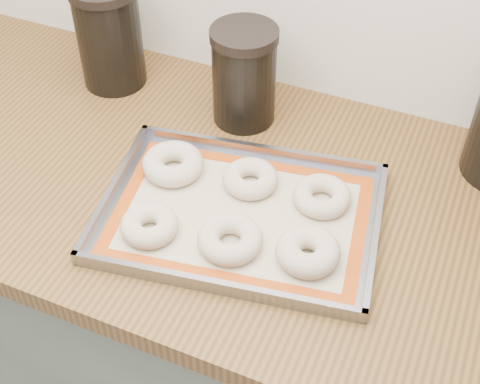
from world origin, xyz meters
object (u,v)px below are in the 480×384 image
at_px(bagel_front_left, 149,225).
at_px(bagel_back_right, 322,196).
at_px(canister_mid, 244,75).
at_px(canister_left, 109,35).
at_px(bagel_back_left, 173,164).
at_px(bagel_back_mid, 250,179).
at_px(bagel_front_right, 308,251).
at_px(bagel_front_mid, 230,239).
at_px(baking_tray, 240,215).

xyz_separation_m(bagel_front_left, bagel_back_right, (0.24, 0.18, -0.00)).
bearing_deg(canister_mid, canister_left, 178.29).
bearing_deg(bagel_front_left, canister_left, 127.90).
xyz_separation_m(bagel_back_left, bagel_back_mid, (0.14, 0.02, -0.00)).
distance_m(bagel_front_right, canister_mid, 0.39).
xyz_separation_m(bagel_front_right, bagel_back_right, (-0.02, 0.13, -0.00)).
height_order(bagel_front_left, bagel_back_mid, bagel_front_left).
xyz_separation_m(bagel_front_right, bagel_back_left, (-0.29, 0.10, -0.00)).
distance_m(bagel_front_left, bagel_front_right, 0.26).
relative_size(bagel_front_left, bagel_back_right, 0.96).
bearing_deg(canister_left, bagel_front_left, -52.10).
bearing_deg(canister_left, bagel_front_mid, -39.05).
height_order(bagel_front_left, canister_left, canister_left).
relative_size(bagel_front_left, bagel_front_right, 0.93).
distance_m(baking_tray, bagel_front_left, 0.15).
distance_m(bagel_back_left, bagel_back_mid, 0.14).
xyz_separation_m(bagel_back_right, canister_left, (-0.51, 0.18, 0.09)).
distance_m(baking_tray, bagel_front_right, 0.14).
xyz_separation_m(baking_tray, bagel_back_mid, (-0.01, 0.07, 0.01)).
bearing_deg(canister_left, bagel_back_right, -19.47).
bearing_deg(bagel_back_left, bagel_front_mid, -36.53).
bearing_deg(bagel_front_left, bagel_back_mid, 57.17).
bearing_deg(bagel_back_left, canister_mid, 75.71).
distance_m(bagel_front_left, canister_left, 0.46).
height_order(bagel_front_mid, bagel_front_right, bagel_front_right).
height_order(bagel_front_left, bagel_back_right, bagel_front_left).
height_order(baking_tray, bagel_back_mid, bagel_back_mid).
bearing_deg(bagel_back_mid, bagel_back_left, -171.54).
height_order(bagel_back_left, canister_left, canister_left).
height_order(baking_tray, bagel_front_left, bagel_front_left).
xyz_separation_m(bagel_front_left, bagel_back_mid, (0.11, 0.17, -0.00)).
height_order(baking_tray, bagel_front_mid, bagel_front_mid).
bearing_deg(canister_mid, bagel_back_right, -38.53).
bearing_deg(bagel_front_mid, bagel_back_mid, 99.67).
distance_m(baking_tray, canister_left, 0.49).
bearing_deg(bagel_back_right, bagel_front_left, -143.37).
bearing_deg(bagel_front_mid, bagel_back_right, 55.59).
bearing_deg(bagel_front_mid, canister_left, 140.95).
xyz_separation_m(canister_left, canister_mid, (0.30, -0.01, -0.01)).
height_order(bagel_back_left, bagel_back_right, bagel_back_left).
bearing_deg(bagel_front_right, canister_mid, 128.10).
bearing_deg(bagel_front_right, bagel_back_left, 160.91).
xyz_separation_m(bagel_front_mid, canister_mid, (-0.11, 0.32, 0.08)).
bearing_deg(bagel_back_left, canister_left, 139.35).
xyz_separation_m(bagel_back_mid, bagel_back_right, (0.13, 0.01, -0.00)).
xyz_separation_m(bagel_front_left, bagel_back_left, (-0.03, 0.15, 0.00)).
relative_size(bagel_back_mid, canister_left, 0.44).
distance_m(baking_tray, bagel_back_right, 0.14).
height_order(baking_tray, bagel_back_left, bagel_back_left).
distance_m(bagel_back_left, bagel_back_right, 0.27).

